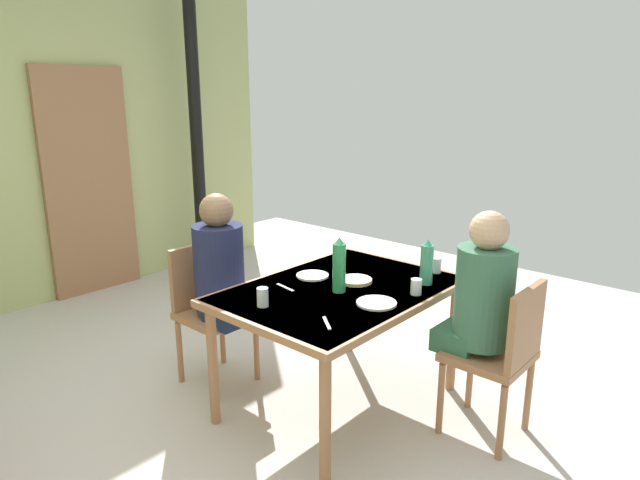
{
  "coord_description": "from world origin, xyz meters",
  "views": [
    {
      "loc": [
        -1.92,
        -2.09,
        1.8
      ],
      "look_at": [
        0.35,
        -0.09,
        0.98
      ],
      "focal_mm": 31.24,
      "sensor_mm": 36.0,
      "label": 1
    }
  ],
  "objects_px": {
    "dining_table": "(340,300)",
    "water_bottle_green_near": "(339,266)",
    "person_far_diner": "(220,266)",
    "chair_near_diner": "(502,351)",
    "chair_far_diner": "(209,305)",
    "water_bottle_green_far": "(427,263)",
    "person_near_diner": "(482,294)"
  },
  "relations": [
    {
      "from": "dining_table",
      "to": "water_bottle_green_near",
      "type": "distance_m",
      "value": 0.22
    },
    {
      "from": "dining_table",
      "to": "person_far_diner",
      "type": "xyz_separation_m",
      "value": [
        -0.29,
        0.69,
        0.12
      ]
    },
    {
      "from": "chair_near_diner",
      "to": "chair_far_diner",
      "type": "bearing_deg",
      "value": 109.87
    },
    {
      "from": "person_far_diner",
      "to": "water_bottle_green_far",
      "type": "bearing_deg",
      "value": 123.11
    },
    {
      "from": "person_far_diner",
      "to": "water_bottle_green_near",
      "type": "bearing_deg",
      "value": 108.35
    },
    {
      "from": "person_near_diner",
      "to": "water_bottle_green_far",
      "type": "height_order",
      "value": "person_near_diner"
    },
    {
      "from": "chair_near_diner",
      "to": "person_near_diner",
      "type": "distance_m",
      "value": 0.31
    },
    {
      "from": "dining_table",
      "to": "chair_near_diner",
      "type": "bearing_deg",
      "value": -69.4
    },
    {
      "from": "chair_near_diner",
      "to": "person_near_diner",
      "type": "bearing_deg",
      "value": 90.0
    },
    {
      "from": "chair_far_diner",
      "to": "person_near_diner",
      "type": "relative_size",
      "value": 1.13
    },
    {
      "from": "dining_table",
      "to": "water_bottle_green_far",
      "type": "height_order",
      "value": "water_bottle_green_far"
    },
    {
      "from": "dining_table",
      "to": "water_bottle_green_near",
      "type": "relative_size",
      "value": 4.33
    },
    {
      "from": "person_far_diner",
      "to": "water_bottle_green_near",
      "type": "xyz_separation_m",
      "value": [
        0.24,
        -0.72,
        0.09
      ]
    },
    {
      "from": "chair_far_diner",
      "to": "person_far_diner",
      "type": "bearing_deg",
      "value": 90.0
    },
    {
      "from": "person_near_diner",
      "to": "person_far_diner",
      "type": "height_order",
      "value": "same"
    },
    {
      "from": "person_near_diner",
      "to": "water_bottle_green_far",
      "type": "relative_size",
      "value": 2.93
    },
    {
      "from": "water_bottle_green_near",
      "to": "water_bottle_green_far",
      "type": "bearing_deg",
      "value": -34.76
    },
    {
      "from": "chair_near_diner",
      "to": "person_far_diner",
      "type": "distance_m",
      "value": 1.65
    },
    {
      "from": "dining_table",
      "to": "chair_far_diner",
      "type": "distance_m",
      "value": 0.89
    },
    {
      "from": "person_far_diner",
      "to": "water_bottle_green_near",
      "type": "distance_m",
      "value": 0.76
    },
    {
      "from": "chair_near_diner",
      "to": "chair_far_diner",
      "type": "xyz_separation_m",
      "value": [
        -0.6,
        1.65,
        0.0
      ]
    },
    {
      "from": "person_far_diner",
      "to": "water_bottle_green_far",
      "type": "xyz_separation_m",
      "value": [
        0.66,
        -1.01,
        0.07
      ]
    },
    {
      "from": "person_near_diner",
      "to": "water_bottle_green_near",
      "type": "distance_m",
      "value": 0.76
    },
    {
      "from": "dining_table",
      "to": "water_bottle_green_far",
      "type": "bearing_deg",
      "value": -40.83
    },
    {
      "from": "person_far_diner",
      "to": "water_bottle_green_far",
      "type": "relative_size",
      "value": 2.93
    },
    {
      "from": "dining_table",
      "to": "chair_far_diner",
      "type": "bearing_deg",
      "value": 109.14
    },
    {
      "from": "dining_table",
      "to": "chair_near_diner",
      "type": "xyz_separation_m",
      "value": [
        0.31,
        -0.83,
        -0.16
      ]
    },
    {
      "from": "chair_near_diner",
      "to": "person_far_diner",
      "type": "relative_size",
      "value": 1.13
    },
    {
      "from": "chair_far_diner",
      "to": "water_bottle_green_near",
      "type": "bearing_deg",
      "value": 105.58
    },
    {
      "from": "water_bottle_green_near",
      "to": "water_bottle_green_far",
      "type": "relative_size",
      "value": 1.17
    },
    {
      "from": "dining_table",
      "to": "water_bottle_green_far",
      "type": "relative_size",
      "value": 5.06
    },
    {
      "from": "person_near_diner",
      "to": "water_bottle_green_near",
      "type": "relative_size",
      "value": 2.51
    }
  ]
}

